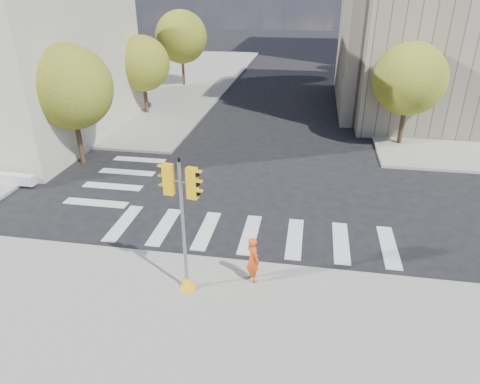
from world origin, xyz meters
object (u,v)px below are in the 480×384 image
(traffic_signal, at_px, (184,238))
(photographer, at_px, (253,259))
(lamp_near, at_px, (408,59))
(lamp_far, at_px, (381,35))

(traffic_signal, xyz_separation_m, photographer, (2.04, 0.80, -1.11))
(photographer, bearing_deg, lamp_near, -59.80)
(photographer, bearing_deg, lamp_far, -51.05)
(lamp_near, xyz_separation_m, lamp_far, (0.00, 14.00, 0.00))
(lamp_far, bearing_deg, photographer, -102.87)
(lamp_near, distance_m, traffic_signal, 22.19)
(lamp_far, xyz_separation_m, photographer, (-7.55, -33.05, -3.61))
(lamp_near, height_order, photographer, lamp_near)
(lamp_far, height_order, traffic_signal, lamp_far)
(lamp_far, xyz_separation_m, traffic_signal, (-9.59, -33.86, -2.50))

